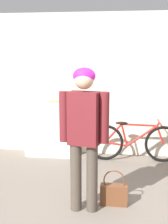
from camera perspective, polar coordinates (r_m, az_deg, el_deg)
wall_back at (r=5.74m, az=4.90°, el=4.87°), size 8.00×0.07×2.60m
side_shelf at (r=5.82m, az=-6.38°, el=-3.08°), size 0.84×0.37×1.00m
person at (r=3.62m, az=0.00°, el=-2.67°), size 0.58×0.27×1.73m
bicycle at (r=5.57m, az=9.11°, el=-5.44°), size 1.66×0.46×0.72m
banana at (r=5.68m, az=-5.19°, el=1.95°), size 0.29×0.08×0.04m
handbag at (r=4.07m, az=5.50°, el=-14.61°), size 0.34×0.13×0.46m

